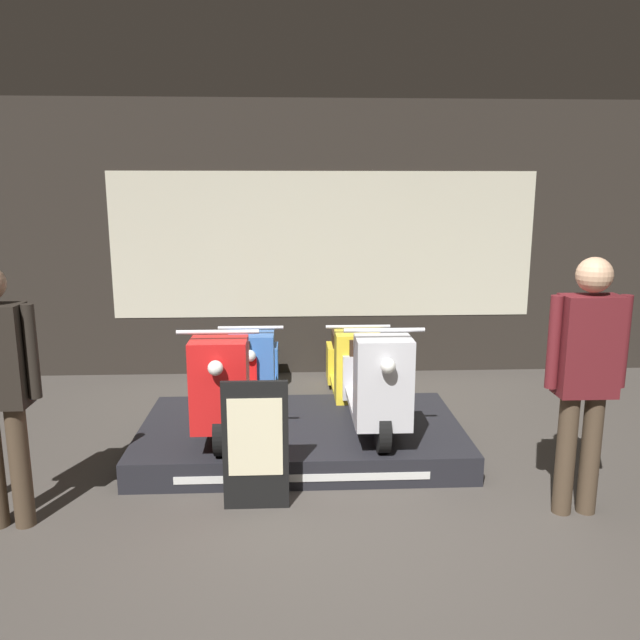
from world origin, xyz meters
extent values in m
plane|color=#423D38|center=(0.00, 0.00, 0.00)|extent=(30.00, 30.00, 0.00)
cube|color=#28231E|center=(0.00, 3.79, 1.60)|extent=(9.01, 0.08, 3.20)
cube|color=beige|center=(0.00, 3.74, 1.55)|extent=(4.96, 0.01, 1.70)
cube|color=black|center=(-0.32, 1.45, 0.12)|extent=(2.71, 1.53, 0.23)
cube|color=silver|center=(-0.32, 0.68, 0.10)|extent=(1.90, 0.01, 0.06)
cylinder|color=black|center=(-0.93, 0.85, 0.41)|extent=(0.09, 0.36, 0.36)
cylinder|color=black|center=(-0.93, 2.05, 0.41)|extent=(0.09, 0.36, 0.36)
cube|color=red|center=(-0.93, 1.45, 0.40)|extent=(0.40, 1.09, 0.05)
cube|color=red|center=(-0.93, 0.87, 0.77)|extent=(0.42, 0.32, 0.69)
cube|color=red|center=(-0.93, 2.02, 0.50)|extent=(0.44, 0.38, 0.41)
cube|color=black|center=(-0.93, 2.01, 0.78)|extent=(0.32, 0.34, 0.15)
cylinder|color=silver|center=(-0.93, 0.87, 1.18)|extent=(0.60, 0.03, 0.03)
sphere|color=white|center=(-0.93, 0.65, 0.97)|extent=(0.11, 0.11, 0.11)
cylinder|color=black|center=(0.29, 0.85, 0.41)|extent=(0.09, 0.36, 0.36)
cylinder|color=black|center=(0.29, 2.05, 0.41)|extent=(0.09, 0.36, 0.36)
cube|color=#BCBCC1|center=(0.29, 1.45, 0.40)|extent=(0.40, 1.09, 0.05)
cube|color=#BCBCC1|center=(0.29, 0.87, 0.77)|extent=(0.42, 0.32, 0.69)
cube|color=#BCBCC1|center=(0.29, 2.02, 0.50)|extent=(0.44, 0.38, 0.41)
cube|color=black|center=(0.29, 2.01, 0.78)|extent=(0.32, 0.34, 0.15)
cylinder|color=silver|center=(0.29, 0.87, 1.18)|extent=(0.60, 0.03, 0.03)
sphere|color=white|center=(0.29, 0.65, 0.97)|extent=(0.11, 0.11, 0.11)
cylinder|color=black|center=(-0.76, 2.02, 0.18)|extent=(0.09, 0.36, 0.36)
cylinder|color=black|center=(-0.76, 3.22, 0.18)|extent=(0.09, 0.36, 0.36)
cube|color=#386BBC|center=(-0.76, 2.62, 0.17)|extent=(0.40, 1.09, 0.05)
cube|color=#386BBC|center=(-0.76, 2.05, 0.54)|extent=(0.42, 0.32, 0.69)
cube|color=#386BBC|center=(-0.76, 3.19, 0.27)|extent=(0.44, 0.38, 0.41)
cube|color=black|center=(-0.76, 3.18, 0.55)|extent=(0.32, 0.34, 0.15)
cylinder|color=silver|center=(-0.76, 2.04, 0.95)|extent=(0.60, 0.03, 0.03)
sphere|color=white|center=(-0.76, 1.83, 0.73)|extent=(0.11, 0.11, 0.11)
cylinder|color=black|center=(0.23, 2.02, 0.18)|extent=(0.09, 0.36, 0.36)
cylinder|color=black|center=(0.23, 3.22, 0.18)|extent=(0.09, 0.36, 0.36)
cube|color=yellow|center=(0.23, 2.62, 0.17)|extent=(0.40, 1.09, 0.05)
cube|color=yellow|center=(0.23, 2.05, 0.54)|extent=(0.42, 0.32, 0.69)
cube|color=yellow|center=(0.23, 3.19, 0.27)|extent=(0.44, 0.38, 0.41)
cube|color=black|center=(0.23, 3.18, 0.55)|extent=(0.32, 0.34, 0.15)
cylinder|color=silver|center=(0.23, 2.04, 0.95)|extent=(0.60, 0.03, 0.03)
sphere|color=white|center=(0.23, 1.83, 0.73)|extent=(0.11, 0.11, 0.11)
cylinder|color=#473828|center=(-2.17, 0.30, 0.42)|extent=(0.13, 0.13, 0.84)
cylinder|color=black|center=(-2.03, 0.30, 1.19)|extent=(0.08, 0.08, 0.61)
cylinder|color=#473828|center=(1.47, 0.30, 0.43)|extent=(0.13, 0.13, 0.85)
cylinder|color=#473828|center=(1.64, 0.30, 0.43)|extent=(0.13, 0.13, 0.85)
cube|color=#5B191E|center=(1.55, 0.30, 1.19)|extent=(0.38, 0.21, 0.67)
cylinder|color=#5B191E|center=(1.32, 0.30, 1.21)|extent=(0.08, 0.08, 0.62)
cylinder|color=#5B191E|center=(1.78, 0.30, 1.21)|extent=(0.08, 0.08, 0.62)
sphere|color=tan|center=(1.55, 0.30, 1.66)|extent=(0.23, 0.23, 0.23)
cube|color=black|center=(-0.65, 0.45, 0.46)|extent=(0.46, 0.04, 0.93)
cube|color=beige|center=(-0.65, 0.43, 0.53)|extent=(0.37, 0.01, 0.56)
camera|label=1|loc=(-0.39, -3.58, 2.20)|focal=35.00mm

